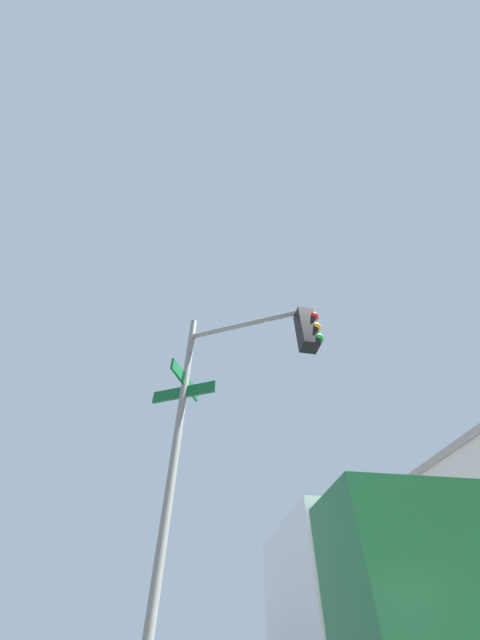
{
  "coord_description": "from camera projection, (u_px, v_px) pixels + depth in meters",
  "views": [
    {
      "loc": [
        -2.24,
        -7.18,
        0.98
      ],
      "look_at": [
        -5.8,
        -6.53,
        4.7
      ],
      "focal_mm": 18.3,
      "sensor_mm": 36.0,
      "label": 1
    }
  ],
  "objects": [
    {
      "name": "traffic_signal_near",
      "position": [
        241.0,
        383.0,
        5.06
      ],
      "size": [
        1.62,
        2.59,
        5.59
      ],
      "color": "slate",
      "rests_on": "ground_plane"
    },
    {
      "name": "box_truck_second",
      "position": [
        349.0,
        596.0,
        7.26
      ],
      "size": [
        7.4,
        2.73,
        3.47
      ],
      "color": "#19592D",
      "rests_on": "ground_plane"
    }
  ]
}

